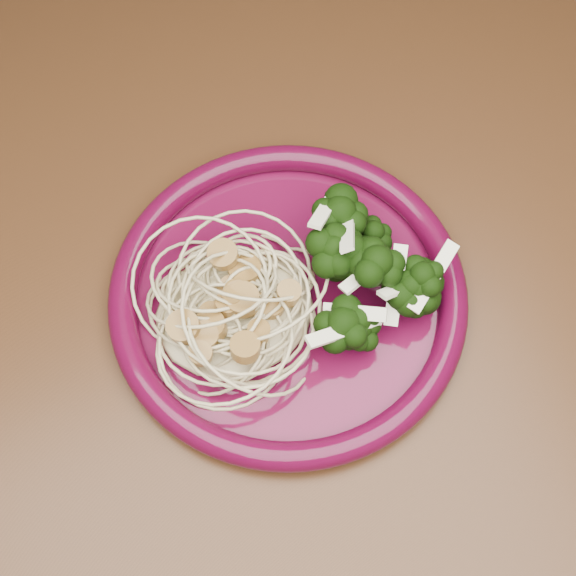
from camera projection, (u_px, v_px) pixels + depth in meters
The scene contains 6 objects.
dining_table at pixel (414, 333), 0.67m from camera, with size 1.20×0.80×0.75m.
dinner_plate at pixel (288, 295), 0.57m from camera, with size 0.26×0.26×0.02m.
spaghetti_pile at pixel (234, 307), 0.55m from camera, with size 0.11×0.10×0.03m, color beige.
scallop_cluster at pixel (231, 287), 0.52m from camera, with size 0.11×0.11×0.04m, color #A17938, non-canonical shape.
broccoli_pile at pixel (354, 261), 0.56m from camera, with size 0.08×0.13×0.05m, color black.
onion_garnish at pixel (357, 240), 0.53m from camera, with size 0.06×0.08×0.05m, color white, non-canonical shape.
Camera 1 is at (-0.20, -0.21, 1.27)m, focal length 50.00 mm.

